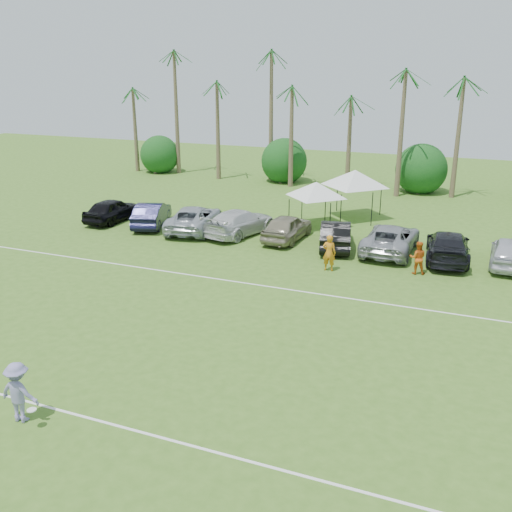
% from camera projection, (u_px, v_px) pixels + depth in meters
% --- Properties ---
extents(ground, '(120.00, 120.00, 0.00)m').
position_uv_depth(ground, '(14.00, 450.00, 15.53)').
color(ground, '#416A1F').
rests_on(ground, ground).
extents(field_lines, '(80.00, 12.10, 0.01)m').
position_uv_depth(field_lines, '(165.00, 331.00, 22.55)').
color(field_lines, white).
rests_on(field_lines, ground).
extents(palm_tree_0, '(2.40, 2.40, 8.90)m').
position_uv_depth(palm_tree_0, '(124.00, 94.00, 54.43)').
color(palm_tree_0, brown).
rests_on(palm_tree_0, ground).
extents(palm_tree_1, '(2.40, 2.40, 9.90)m').
position_uv_depth(palm_tree_1, '(169.00, 85.00, 52.37)').
color(palm_tree_1, brown).
rests_on(palm_tree_1, ground).
extents(palm_tree_2, '(2.40, 2.40, 10.90)m').
position_uv_depth(palm_tree_2, '(218.00, 75.00, 50.30)').
color(palm_tree_2, brown).
rests_on(palm_tree_2, ground).
extents(palm_tree_3, '(2.40, 2.40, 11.90)m').
position_uv_depth(palm_tree_3, '(260.00, 65.00, 48.60)').
color(palm_tree_3, brown).
rests_on(palm_tree_3, ground).
extents(palm_tree_4, '(2.40, 2.40, 8.90)m').
position_uv_depth(palm_tree_4, '(304.00, 97.00, 47.98)').
color(palm_tree_4, brown).
rests_on(palm_tree_4, ground).
extents(palm_tree_5, '(2.40, 2.40, 9.90)m').
position_uv_depth(palm_tree_5, '(351.00, 87.00, 46.27)').
color(palm_tree_5, brown).
rests_on(palm_tree_5, ground).
extents(palm_tree_6, '(2.40, 2.40, 10.90)m').
position_uv_depth(palm_tree_6, '(402.00, 76.00, 44.57)').
color(palm_tree_6, brown).
rests_on(palm_tree_6, ground).
extents(palm_tree_7, '(2.40, 2.40, 11.90)m').
position_uv_depth(palm_tree_7, '(457.00, 65.00, 42.87)').
color(palm_tree_7, brown).
rests_on(palm_tree_7, ground).
extents(bush_tree_0, '(4.00, 4.00, 4.00)m').
position_uv_depth(bush_tree_0, '(160.00, 154.00, 56.03)').
color(bush_tree_0, brown).
rests_on(bush_tree_0, ground).
extents(bush_tree_1, '(4.00, 4.00, 4.00)m').
position_uv_depth(bush_tree_1, '(284.00, 162.00, 51.37)').
color(bush_tree_1, brown).
rests_on(bush_tree_1, ground).
extents(bush_tree_2, '(4.00, 4.00, 4.00)m').
position_uv_depth(bush_tree_2, '(421.00, 170.00, 47.07)').
color(bush_tree_2, brown).
rests_on(bush_tree_2, ground).
extents(sideline_player_a, '(0.70, 0.47, 1.89)m').
position_uv_depth(sideline_player_a, '(329.00, 253.00, 28.95)').
color(sideline_player_a, orange).
rests_on(sideline_player_a, ground).
extents(sideline_player_b, '(0.92, 0.78, 1.69)m').
position_uv_depth(sideline_player_b, '(418.00, 258.00, 28.51)').
color(sideline_player_b, '#CA5716').
rests_on(sideline_player_b, ground).
extents(canopy_tent_left, '(4.19, 4.19, 3.40)m').
position_uv_depth(canopy_tent_left, '(316.00, 182.00, 36.53)').
color(canopy_tent_left, black).
rests_on(canopy_tent_left, ground).
extents(canopy_tent_right, '(4.79, 4.79, 3.88)m').
position_uv_depth(canopy_tent_right, '(355.00, 170.00, 38.37)').
color(canopy_tent_right, black).
rests_on(canopy_tent_right, ground).
extents(frisbee_player, '(1.36, 0.78, 1.88)m').
position_uv_depth(frisbee_player, '(19.00, 392.00, 16.56)').
color(frisbee_player, '#8680B5').
rests_on(frisbee_player, ground).
extents(parked_car_0, '(2.00, 4.68, 1.58)m').
position_uv_depth(parked_car_0, '(112.00, 210.00, 38.29)').
color(parked_car_0, black).
rests_on(parked_car_0, ground).
extents(parked_car_1, '(3.13, 5.07, 1.58)m').
position_uv_depth(parked_car_1, '(152.00, 214.00, 37.17)').
color(parked_car_1, '#131333').
rests_on(parked_car_1, ground).
extents(parked_car_2, '(3.74, 6.09, 1.58)m').
position_uv_depth(parked_car_2, '(194.00, 218.00, 36.16)').
color(parked_car_2, '#A3A9B1').
rests_on(parked_car_2, ground).
extents(parked_car_3, '(3.46, 5.81, 1.58)m').
position_uv_depth(parked_car_3, '(240.00, 222.00, 35.27)').
color(parked_car_3, silver).
rests_on(parked_car_3, ground).
extents(parked_car_4, '(2.09, 4.72, 1.58)m').
position_uv_depth(parked_car_4, '(287.00, 227.00, 34.16)').
color(parked_car_4, gray).
rests_on(parked_car_4, ground).
extents(parked_car_5, '(2.76, 5.05, 1.58)m').
position_uv_depth(parked_car_5, '(336.00, 234.00, 32.73)').
color(parked_car_5, black).
rests_on(parked_car_5, ground).
extents(parked_car_6, '(2.73, 5.72, 1.58)m').
position_uv_depth(parked_car_6, '(391.00, 239.00, 31.90)').
color(parked_car_6, '#95989E').
rests_on(parked_car_6, ground).
extents(parked_car_7, '(2.70, 5.61, 1.58)m').
position_uv_depth(parked_car_7, '(448.00, 246.00, 30.56)').
color(parked_car_7, black).
rests_on(parked_car_7, ground).
extents(parked_car_8, '(1.98, 4.67, 1.58)m').
position_uv_depth(parked_car_8, '(510.00, 252.00, 29.60)').
color(parked_car_8, silver).
rests_on(parked_car_8, ground).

